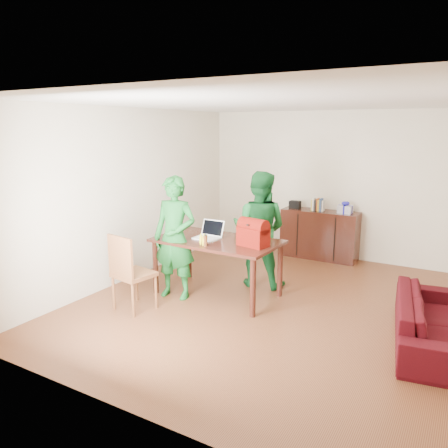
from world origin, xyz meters
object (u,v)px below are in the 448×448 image
Objects in this scene: table at (217,247)px; person_far at (259,229)px; bottle at (205,240)px; sofa at (432,321)px; person_near at (175,238)px; red_bag at (253,235)px; laptop at (207,236)px; chair at (134,287)px.

person_far is (0.34, 0.68, 0.16)m from table.
sofa is (2.81, 0.29, -0.64)m from bottle.
person_far is 10.95× the size of bottle.
bottle is 2.89m from sofa.
table is 0.96× the size of sofa.
table is 0.62m from person_near.
person_near is 4.32× the size of red_bag.
sofa is at bearing 5.98° from bottle.
person_far is 0.78m from red_bag.
chair is at bearing -118.08° from laptop.
person_near reaches higher than red_bag.
chair is at bearing 50.45° from person_far.
person_far is 0.87m from laptop.
bottle is (0.04, -0.38, 0.19)m from table.
bottle is at bearing 86.98° from sofa.
red_bag is (0.26, -0.73, 0.10)m from person_far.
person_near is at bearing 43.83° from person_far.
chair is 0.60× the size of person_near.
bottle is at bearing -9.63° from person_near.
red_bag reaches higher than bottle.
person_near is 0.52m from bottle.
red_bag reaches higher than sofa.
red_bag reaches higher than chair.
table is 1.02× the size of person_far.
person_far reaches higher than laptop.
person_far is at bearing 122.30° from red_bag.
person_far is 0.95× the size of sofa.
table reaches higher than sofa.
table is 0.78m from person_far.
laptop is 0.76m from red_bag.
person_near is at bearing 81.06° from chair.
laptop is at bearing 37.16° from person_near.
bottle is (0.19, -0.34, 0.03)m from laptop.
red_bag reaches higher than table.
laptop is (0.55, 0.97, 0.57)m from chair.
chair reaches higher than table.
bottle is at bearing 50.26° from chair.
red_bag is at bearing -3.27° from table.
bottle is 0.09× the size of sofa.
person_near is 1.32m from person_far.
table is at bearing 29.31° from person_near.
laptop reaches higher than table.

